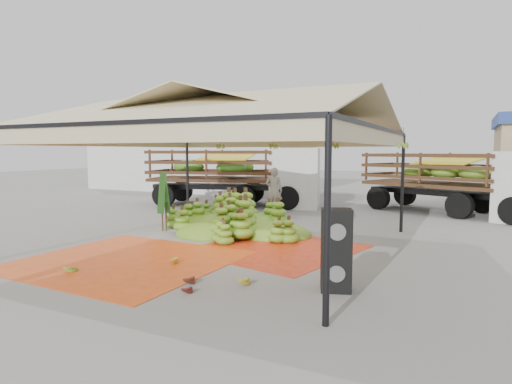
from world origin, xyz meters
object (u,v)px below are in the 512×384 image
at_px(speaker_stack, 336,250).
at_px(truck_left, 242,170).
at_px(truck_right, 465,176).
at_px(banana_heap, 237,212).
at_px(vendor, 274,191).

bearing_deg(speaker_stack, truck_left, 106.49).
distance_m(speaker_stack, truck_right, 11.41).
bearing_deg(banana_heap, truck_left, 116.65).
height_order(speaker_stack, truck_right, truck_right).
relative_size(banana_heap, speaker_stack, 3.67).
xyz_separation_m(speaker_stack, vendor, (-4.80, 8.20, 0.19)).
xyz_separation_m(banana_heap, speaker_stack, (4.40, -4.39, 0.16)).
xyz_separation_m(truck_left, truck_right, (9.27, 1.17, -0.08)).
bearing_deg(truck_left, speaker_stack, -69.44).
height_order(speaker_stack, vendor, vendor).
relative_size(banana_heap, truck_left, 0.67).
bearing_deg(banana_heap, truck_right, 46.63).
xyz_separation_m(vendor, truck_left, (-2.43, 1.84, 0.69)).
bearing_deg(truck_left, vendor, -52.29).
distance_m(speaker_stack, truck_left, 12.40).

